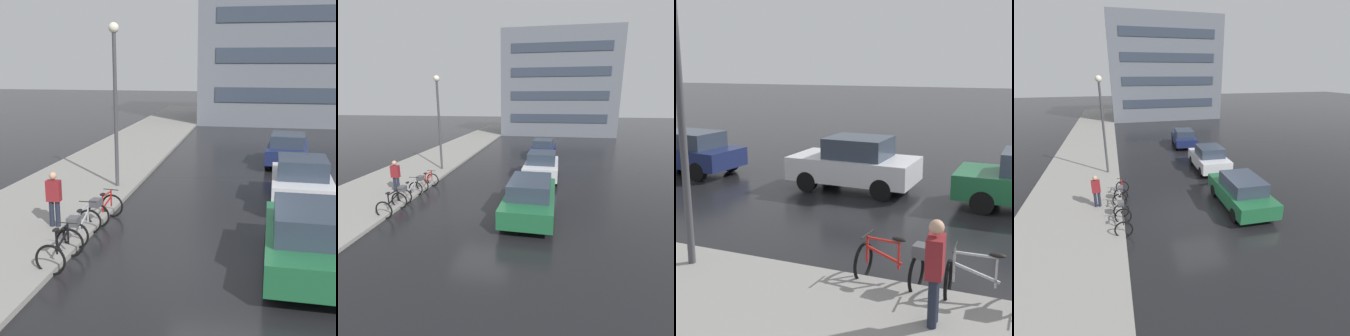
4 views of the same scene
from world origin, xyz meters
The scene contains 6 objects.
bicycle_second centered at (-3.69, 0.70, 0.49)m, with size 0.75×1.44×0.99m.
bicycle_third centered at (-3.59, 2.33, 0.49)m, with size 0.85×1.39×0.96m.
car_white centered at (2.41, 5.36, 0.83)m, with size 2.09×3.99×1.67m.
car_navy centered at (2.36, 11.76, 0.78)m, with size 2.20×4.05×1.52m.
pedestrian centered at (-4.76, 1.46, 0.99)m, with size 0.41×0.26×1.75m.
streetlamp centered at (-4.31, 6.20, 3.93)m, with size 0.38×0.38×6.17m.
Camera 3 is at (-11.02, 0.35, 3.88)m, focal length 50.00 mm.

